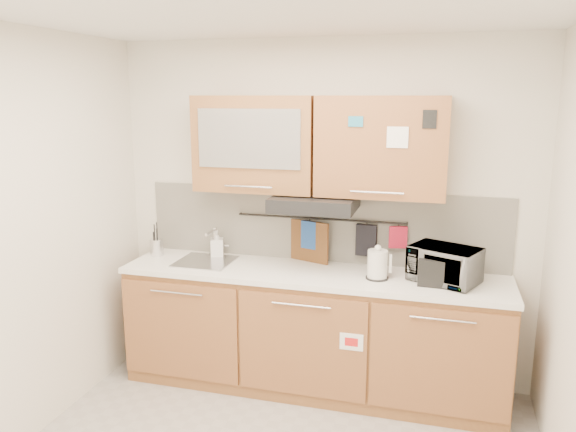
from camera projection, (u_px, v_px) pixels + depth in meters
The scene contains 19 objects.
ceiling at pixel (258, 4), 2.62m from camera, with size 3.20×3.20×0.00m, color white.
wall_back at pixel (322, 212), 4.31m from camera, with size 3.20×3.20×0.00m, color silver.
wall_left at pixel (4, 248), 3.31m from camera, with size 3.00×3.00×0.00m, color silver.
base_cabinet at pixel (311, 337), 4.21m from camera, with size 2.80×0.64×0.88m.
countertop at pixel (312, 274), 4.10m from camera, with size 2.82×0.62×0.04m, color white.
backsplash at pixel (321, 225), 4.32m from camera, with size 2.80×0.02×0.56m, color silver.
upper_cabinets at pixel (317, 145), 4.03m from camera, with size 1.82×0.37×0.70m.
range_hood at pixel (315, 203), 4.05m from camera, with size 0.60×0.46×0.10m, color black.
sink at pixel (206, 261), 4.34m from camera, with size 0.42×0.40×0.26m.
utensil_rail at pixel (320, 219), 4.27m from camera, with size 0.02×0.02×1.30m, color black.
utensil_crock at pixel (157, 247), 4.50m from camera, with size 0.14×0.14×0.27m.
kettle at pixel (378, 265), 3.92m from camera, with size 0.18×0.17×0.25m.
toaster at pixel (437, 272), 3.79m from camera, with size 0.25×0.16×0.19m.
microwave at pixel (444, 265), 3.85m from camera, with size 0.45×0.30×0.25m, color #999999.
soap_bottle at pixel (217, 244), 4.45m from camera, with size 0.10×0.10×0.22m, color #999999.
cutting_board at pixel (309, 247), 4.33m from camera, with size 0.33×0.02×0.41m, color brown.
oven_mitt at pixel (309, 235), 4.31m from camera, with size 0.13×0.03×0.22m, color #204795.
dark_pouch at pixel (366, 240), 4.19m from camera, with size 0.15×0.04×0.24m, color black.
pot_holder at pixel (398, 237), 4.13m from camera, with size 0.13×0.02×0.16m, color #A9162F.
Camera 1 is at (0.88, -2.63, 2.19)m, focal length 35.00 mm.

